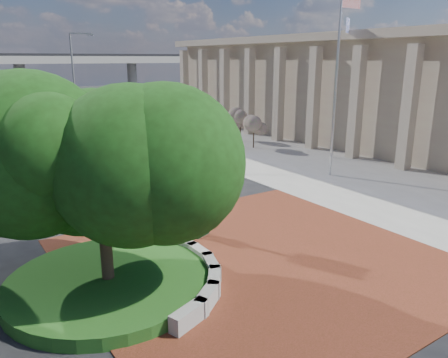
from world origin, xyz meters
TOP-DOWN VIEW (x-y plane):
  - ground at (0.00, 0.00)m, footprint 200.00×200.00m
  - plaza at (0.00, -1.00)m, footprint 12.00×12.00m
  - sidewalk at (16.00, 10.00)m, footprint 20.00×50.00m
  - planter_wall at (-2.71, -0.00)m, footprint 2.96×6.77m
  - grass_bed at (-5.00, 0.00)m, footprint 6.10×6.10m
  - civic_building at (23.60, 12.00)m, footprint 17.35×44.00m
  - tree_planter at (-5.00, 0.00)m, footprint 5.20×5.20m
  - tree_street at (-4.00, 18.00)m, footprint 4.40×4.40m
  - post_clock at (-0.67, 2.12)m, footprint 1.09×1.09m
  - parked_car at (3.44, 35.85)m, footprint 2.54×4.51m
  - flagpole_a at (10.59, 5.54)m, footprint 1.70×0.19m
  - flagpole_b at (14.32, 8.82)m, footprint 1.40×0.76m
  - street_lamp_near at (2.38, 27.74)m, footprint 1.94×0.76m
  - shrub_near at (11.85, 14.61)m, footprint 1.20×1.20m
  - shrub_mid at (12.71, 17.54)m, footprint 1.20×1.20m
  - shrub_far at (11.98, 24.59)m, footprint 1.20×1.20m

SIDE VIEW (x-z plane):
  - ground at x=0.00m, z-range 0.00..0.00m
  - plaza at x=0.00m, z-range 0.00..0.04m
  - sidewalk at x=16.00m, z-range 0.00..0.04m
  - grass_bed at x=-5.00m, z-range 0.00..0.40m
  - planter_wall at x=-2.71m, z-range 0.00..0.54m
  - parked_car at x=3.44m, z-range 0.00..1.45m
  - shrub_near at x=11.85m, z-range 0.49..2.69m
  - shrub_mid at x=12.71m, z-range 0.49..2.69m
  - shrub_far at x=11.98m, z-range 0.49..2.69m
  - post_clock at x=-0.67m, z-range 0.21..4.47m
  - tree_street at x=-4.00m, z-range 0.52..5.96m
  - tree_planter at x=-5.00m, z-range 0.56..6.89m
  - civic_building at x=23.60m, z-range 0.03..8.63m
  - flagpole_b at x=14.32m, z-range 0.12..9.77m
  - street_lamp_near at x=2.38m, z-range 0.76..9.64m
  - flagpole_a at x=10.59m, z-range 0.14..11.00m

